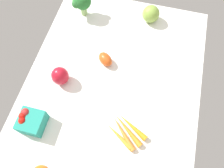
{
  "coord_description": "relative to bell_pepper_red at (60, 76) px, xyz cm",
  "views": [
    {
      "loc": [
        39.87,
        10.2,
        89.94
      ],
      "look_at": [
        0.0,
        0.0,
        4.0
      ],
      "focal_mm": 35.49,
      "sensor_mm": 36.0,
      "label": 1
    }
  ],
  "objects": [
    {
      "name": "carrot_bunch",
      "position": [
        15.29,
        32.51,
        -3.23
      ],
      "size": [
        14.28,
        17.37,
        2.45
      ],
      "color": "orange",
      "rests_on": "tablecloth"
    },
    {
      "name": "bell_pepper_red",
      "position": [
        0.0,
        0.0,
        0.0
      ],
      "size": [
        10.26,
        10.26,
        8.79
      ],
      "primitive_type": "ellipsoid",
      "rotation": [
        0.0,
        0.0,
        5.69
      ],
      "color": "red",
      "rests_on": "tablecloth"
    },
    {
      "name": "roma_tomato",
      "position": [
        -13.98,
        16.18,
        -1.89
      ],
      "size": [
        8.76,
        9.07,
        5.0
      ],
      "primitive_type": "ellipsoid",
      "rotation": [
        0.0,
        0.0,
        0.87
      ],
      "color": "#D7511B",
      "rests_on": "tablecloth"
    },
    {
      "name": "tablecloth",
      "position": [
        -2.9,
        22.12,
        -5.4
      ],
      "size": [
        104.0,
        76.0,
        2.0
      ],
      "primitive_type": "cube",
      "color": "white",
      "rests_on": "ground"
    },
    {
      "name": "heirloom_tomato_green",
      "position": [
        -43.91,
        31.51,
        -0.14
      ],
      "size": [
        8.52,
        8.52,
        8.52
      ],
      "primitive_type": "sphere",
      "color": "#86AA42",
      "rests_on": "tablecloth"
    },
    {
      "name": "berry_basket",
      "position": [
        21.44,
        -4.46,
        -0.66
      ],
      "size": [
        9.48,
        9.48,
        7.73
      ],
      "color": "teal",
      "rests_on": "tablecloth"
    },
    {
      "name": "broccoli_head",
      "position": [
        -39.38,
        -2.46,
        3.88
      ],
      "size": [
        8.85,
        9.33,
        12.82
      ],
      "color": "#99C273",
      "rests_on": "tablecloth"
    }
  ]
}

